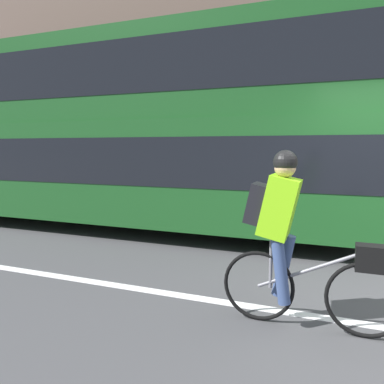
{
  "coord_description": "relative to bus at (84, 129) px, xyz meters",
  "views": [
    {
      "loc": [
        -0.89,
        -3.81,
        1.62
      ],
      "look_at": [
        -2.77,
        0.98,
        1.0
      ],
      "focal_mm": 35.0,
      "sensor_mm": 36.0,
      "label": 1
    }
  ],
  "objects": [
    {
      "name": "cyclist_on_bike",
      "position": [
        4.65,
        -3.2,
        -1.13
      ],
      "size": [
        1.58,
        0.32,
        1.59
      ],
      "color": "black",
      "rests_on": "ground_plane"
    },
    {
      "name": "sidewalk_curb",
      "position": [
        5.9,
        2.58,
        -1.92
      ],
      "size": [
        60.0,
        1.69,
        0.15
      ],
      "color": "gray",
      "rests_on": "ground_plane"
    },
    {
      "name": "building_facade",
      "position": [
        5.9,
        3.58,
        1.62
      ],
      "size": [
        60.0,
        0.3,
        7.23
      ],
      "color": "brown",
      "rests_on": "ground_plane"
    },
    {
      "name": "bus",
      "position": [
        0.0,
        0.0,
        0.0
      ],
      "size": [
        11.61,
        2.45,
        3.61
      ],
      "color": "black",
      "rests_on": "ground_plane"
    }
  ]
}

